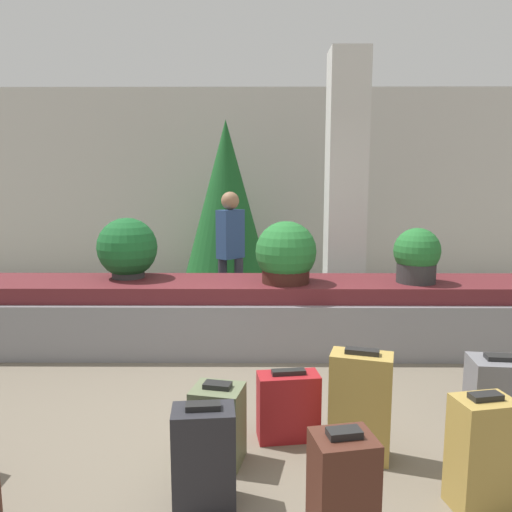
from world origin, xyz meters
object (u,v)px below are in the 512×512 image
traveler_0 (230,244)px  suitcase_3 (204,457)px  suitcase_6 (288,406)px  potted_plant_1 (417,256)px  suitcase_2 (360,405)px  suitcase_8 (481,453)px  potted_plant_2 (286,255)px  pillar (345,188)px  decorated_tree (226,203)px  suitcase_7 (500,399)px  suitcase_1 (218,424)px  potted_plant_0 (127,249)px

traveler_0 → suitcase_3: bearing=43.6°
suitcase_6 → potted_plant_1: size_ratio=0.87×
suitcase_2 → potted_plant_1: bearing=80.8°
suitcase_8 → potted_plant_2: (-0.88, 2.45, 0.67)m
pillar → decorated_tree: pillar is taller
suitcase_3 → decorated_tree: size_ratio=0.22×
pillar → suitcase_7: bearing=-79.8°
suitcase_1 → potted_plant_0: (-1.11, 2.28, 0.75)m
potted_plant_1 → suitcase_2: bearing=-115.2°
suitcase_3 → suitcase_8: bearing=-6.0°
suitcase_6 → potted_plant_1: (1.36, 1.76, 0.73)m
suitcase_2 → suitcase_8: size_ratio=1.10×
potted_plant_1 → decorated_tree: (-2.03, 2.42, 0.41)m
suitcase_2 → suitcase_8: 0.72m
suitcase_2 → suitcase_7: 0.98m
suitcase_2 → traveler_0: size_ratio=0.44×
potted_plant_0 → decorated_tree: bearing=68.0°
potted_plant_1 → pillar: bearing=112.8°
pillar → suitcase_6: pillar is taller
suitcase_8 → traveler_0: (-1.50, 3.66, 0.62)m
suitcase_3 → traveler_0: bearing=85.5°
suitcase_2 → potted_plant_2: (-0.36, 1.97, 0.64)m
suitcase_8 → potted_plant_0: 3.75m
suitcase_2 → decorated_tree: decorated_tree is taller
potted_plant_0 → potted_plant_2: 1.64m
pillar → suitcase_3: size_ratio=5.66×
suitcase_1 → suitcase_3: size_ratio=0.89×
suitcase_1 → potted_plant_2: potted_plant_2 is taller
decorated_tree → potted_plant_0: bearing=-112.0°
suitcase_6 → traveler_0: bearing=92.8°
potted_plant_1 → traveler_0: bearing=148.0°
suitcase_1 → potted_plant_2: (0.51, 2.03, 0.73)m
suitcase_3 → suitcase_7: (1.86, 0.69, 0.01)m
pillar → suitcase_7: pillar is taller
suitcase_6 → traveler_0: 3.08m
suitcase_8 → potted_plant_2: potted_plant_2 is taller
traveler_0 → decorated_tree: size_ratio=0.61×
suitcase_3 → suitcase_8: suitcase_8 is taller
potted_plant_0 → suitcase_6: bearing=-52.1°
pillar → potted_plant_2: (-0.78, -1.23, -0.63)m
suitcase_3 → potted_plant_2: (0.55, 2.44, 0.70)m
pillar → suitcase_8: bearing=-88.4°
potted_plant_1 → potted_plant_2: bearing=-179.3°
pillar → suitcase_2: (-0.42, -3.20, -1.27)m
suitcase_8 → potted_plant_1: size_ratio=1.16×
suitcase_8 → suitcase_1: bearing=152.0°
suitcase_6 → suitcase_8: bearing=-44.1°
suitcase_2 → suitcase_7: (0.96, 0.21, -0.06)m
pillar → traveler_0: size_ratio=2.05×
suitcase_3 → suitcase_8: 1.43m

